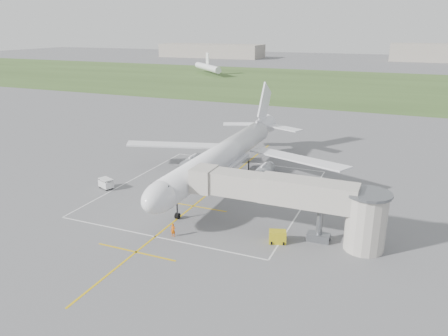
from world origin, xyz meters
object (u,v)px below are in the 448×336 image
at_px(airliner, 223,155).
at_px(baggage_cart, 106,184).
at_px(jet_bridge, 301,200).
at_px(ramp_worker_nose, 173,230).
at_px(ramp_worker_wing, 197,167).
at_px(gpu_unit, 278,237).

xyz_separation_m(airliner, baggage_cart, (-15.32, -9.84, -3.57)).
bearing_deg(jet_bridge, airliner, 137.81).
xyz_separation_m(baggage_cart, ramp_worker_nose, (17.26, -9.98, -0.02)).
xyz_separation_m(airliner, ramp_worker_nose, (1.94, -19.82, -3.59)).
bearing_deg(ramp_worker_nose, ramp_worker_wing, 106.30).
relative_size(jet_bridge, ramp_worker_nose, 14.53).
bearing_deg(ramp_worker_wing, gpu_unit, -170.01).
relative_size(gpu_unit, ramp_worker_wing, 1.28).
bearing_deg(ramp_worker_nose, baggage_cart, 146.81).
relative_size(gpu_unit, ramp_worker_nose, 1.39).
xyz_separation_m(jet_bridge, ramp_worker_wing, (-21.77, 17.04, -3.87)).
xyz_separation_m(gpu_unit, ramp_worker_nose, (-11.81, -3.28, 0.09)).
bearing_deg(baggage_cart, gpu_unit, 9.23).
relative_size(airliner, ramp_worker_nose, 29.03).
height_order(airliner, gpu_unit, airliner).
height_order(jet_bridge, ramp_worker_nose, jet_bridge).
height_order(jet_bridge, baggage_cart, jet_bridge).
bearing_deg(ramp_worker_nose, jet_bridge, 18.86).
xyz_separation_m(airliner, gpu_unit, (13.75, -16.54, -3.67)).
bearing_deg(jet_bridge, gpu_unit, -130.79).
distance_m(jet_bridge, baggage_cart, 31.60).
xyz_separation_m(gpu_unit, baggage_cart, (-29.07, 6.70, 0.10)).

